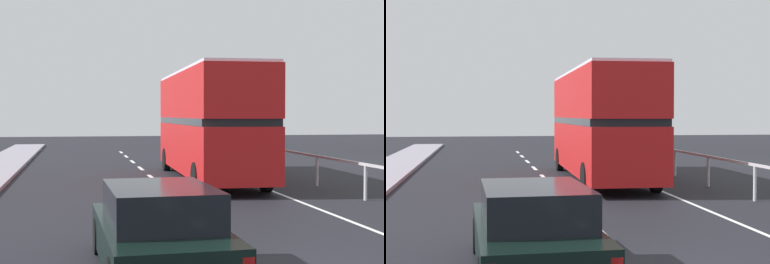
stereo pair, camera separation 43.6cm
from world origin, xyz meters
The scene contains 4 objects.
lane_paint_markings centered at (2.01, 8.93, 0.00)m, with size 3.50×46.00×0.01m.
bridge_side_railing centered at (5.34, 9.00, 0.89)m, with size 0.10×42.00×1.09m.
double_decker_bus_red centered at (2.05, 13.46, 2.24)m, with size 2.79×10.84×4.18m.
hatchback_car_near centered at (-1.71, 0.62, 0.67)m, with size 1.94×4.41×1.41m.
Camera 1 is at (-2.99, -8.51, 2.51)m, focal length 54.85 mm.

